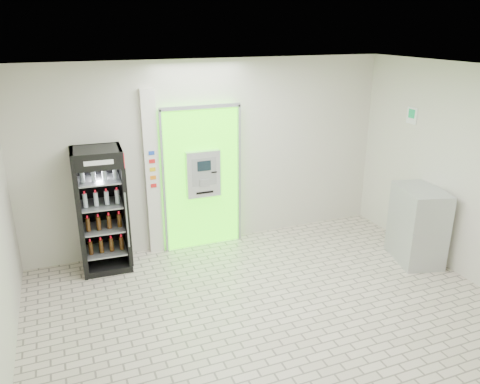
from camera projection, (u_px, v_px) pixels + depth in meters
ground at (276, 319)px, 5.84m from camera, size 6.00×6.00×0.00m
room_shell at (281, 180)px, 5.22m from camera, size 6.00×6.00×6.00m
atm_assembly at (202, 177)px, 7.49m from camera, size 1.30×0.24×2.33m
pillar at (152, 174)px, 7.21m from camera, size 0.22×0.11×2.60m
beverage_cooler at (102, 212)px, 6.84m from camera, size 0.72×0.68×1.85m
steel_cabinet at (418, 225)px, 7.15m from camera, size 0.81×1.00×1.17m
exit_sign at (412, 115)px, 7.38m from camera, size 0.02×0.22×0.26m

